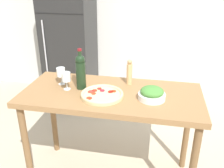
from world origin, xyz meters
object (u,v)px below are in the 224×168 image
object	(u,v)px
wine_bottle	(81,71)
wine_glass_near	(66,78)
wine_glass_far	(61,73)
homemade_pizza	(102,94)
refrigerator	(70,39)
salad_bowl	(152,94)
pepper_mill	(129,72)

from	to	relation	value
wine_bottle	wine_glass_near	world-z (taller)	wine_bottle
wine_glass_far	wine_glass_near	bearing A→B (deg)	-47.83
wine_bottle	homemade_pizza	bearing A→B (deg)	-28.77
refrigerator	salad_bowl	size ratio (longest dim) A/B	8.72
salad_bowl	homemade_pizza	distance (m)	0.39
refrigerator	wine_glass_far	size ratio (longest dim) A/B	12.12
wine_glass_near	pepper_mill	world-z (taller)	pepper_mill
refrigerator	salad_bowl	distance (m)	2.02
wine_bottle	wine_glass_far	distance (m)	0.21
salad_bowl	homemade_pizza	bearing A→B (deg)	-175.96
refrigerator	wine_glass_near	xyz separation A→B (m)	(0.54, -1.55, 0.08)
wine_bottle	pepper_mill	bearing A→B (deg)	23.79
wine_glass_near	salad_bowl	size ratio (longest dim) A/B	0.72
wine_glass_near	salad_bowl	bearing A→B (deg)	-3.22
refrigerator	pepper_mill	size ratio (longest dim) A/B	8.21
wine_glass_far	pepper_mill	world-z (taller)	pepper_mill
refrigerator	salad_bowl	world-z (taller)	refrigerator
refrigerator	wine_bottle	distance (m)	1.65
wine_glass_far	pepper_mill	xyz separation A→B (m)	(0.58, 0.12, 0.00)
wine_bottle	wine_glass_near	xyz separation A→B (m)	(-0.11, -0.05, -0.05)
refrigerator	pepper_mill	xyz separation A→B (m)	(1.04, -1.34, 0.08)
wine_bottle	wine_glass_far	bearing A→B (deg)	166.57
pepper_mill	salad_bowl	size ratio (longest dim) A/B	1.06
wine_glass_near	homemade_pizza	xyz separation A→B (m)	(0.32, -0.07, -0.09)
wine_glass_near	pepper_mill	bearing A→B (deg)	23.41
wine_glass_near	wine_glass_far	world-z (taller)	same
wine_glass_near	homemade_pizza	world-z (taller)	wine_glass_near
pepper_mill	salad_bowl	xyz separation A→B (m)	(0.21, -0.25, -0.06)
pepper_mill	salad_bowl	world-z (taller)	pepper_mill
salad_bowl	wine_glass_near	bearing A→B (deg)	176.78
wine_glass_far	homemade_pizza	bearing A→B (deg)	-21.68
homemade_pizza	wine_glass_far	bearing A→B (deg)	158.32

